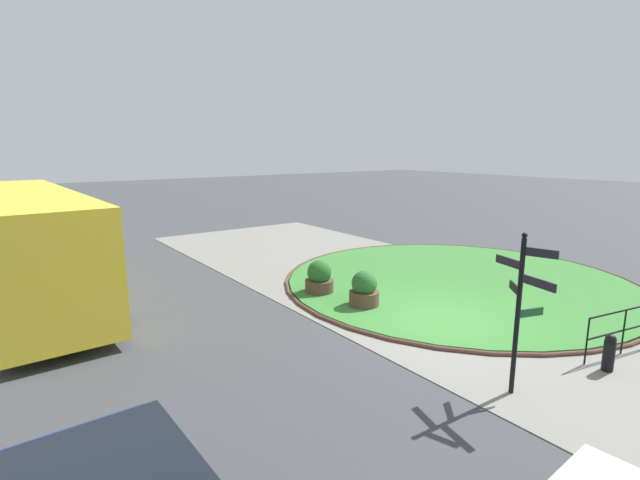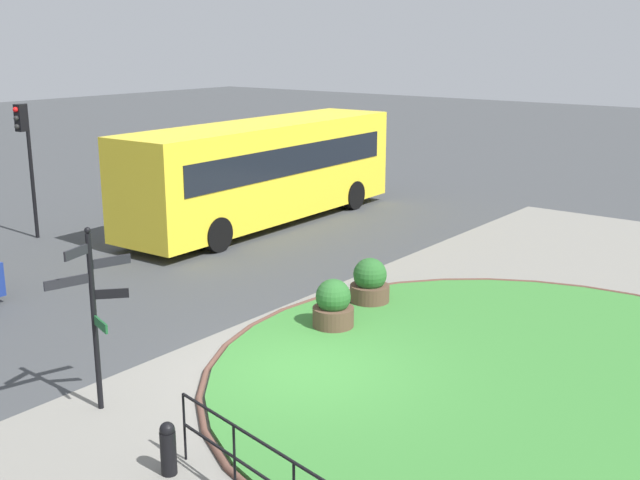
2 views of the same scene
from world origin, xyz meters
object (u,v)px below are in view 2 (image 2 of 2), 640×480
bollard_foreground (168,448)px  bus_yellow (264,170)px  signpost_directional (94,306)px  traffic_light_far (25,141)px  planter_kerbside (333,307)px  planter_near_signpost (370,284)px

bollard_foreground → bus_yellow: 15.19m
signpost_directional → bus_yellow: (11.50, 6.69, -0.04)m
traffic_light_far → planter_kerbside: traffic_light_far is taller
planter_near_signpost → bus_yellow: bearing=57.7°
signpost_directional → traffic_light_far: size_ratio=0.76×
signpost_directional → planter_kerbside: (5.16, -0.84, -1.29)m
bollard_foreground → planter_kerbside: 5.99m
signpost_directional → bollard_foreground: signpost_directional is taller
bollard_foreground → bus_yellow: bearing=36.7°
traffic_light_far → planter_near_signpost: traffic_light_far is taller
traffic_light_far → signpost_directional: bearing=54.1°
bus_yellow → planter_kerbside: 9.92m
planter_kerbside → bus_yellow: bearing=49.9°
planter_near_signpost → planter_kerbside: planter_kerbside is taller
planter_kerbside → bollard_foreground: bearing=-165.4°
bus_yellow → traffic_light_far: traffic_light_far is taller
bollard_foreground → planter_near_signpost: planter_near_signpost is taller
traffic_light_far → planter_near_signpost: (1.19, -11.37, -2.43)m
signpost_directional → traffic_light_far: 12.30m
signpost_directional → planter_near_signpost: (6.92, -0.55, -1.30)m
bollard_foreground → planter_near_signpost: bearing=13.4°
bollard_foreground → traffic_light_far: traffic_light_far is taller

